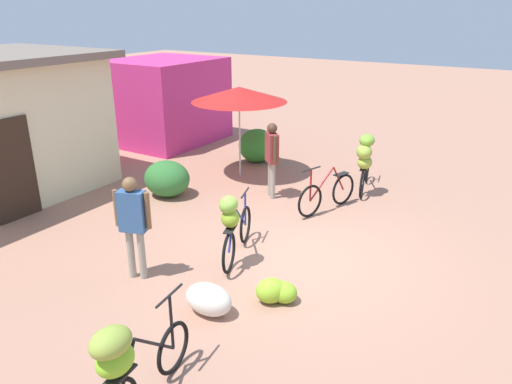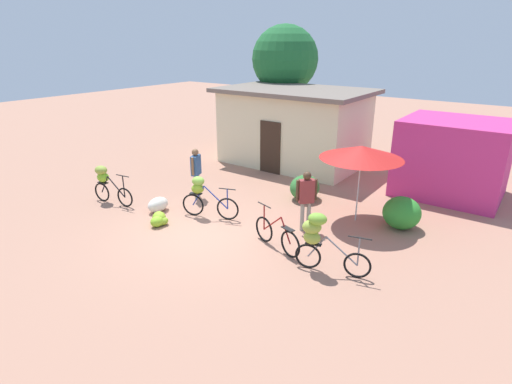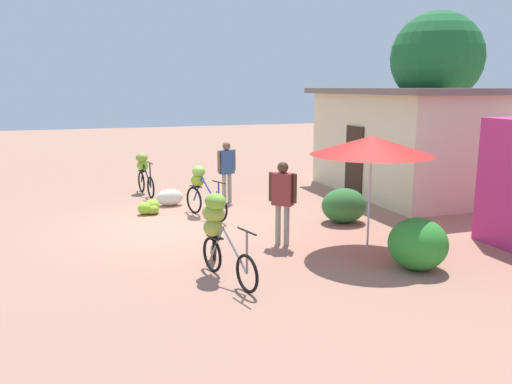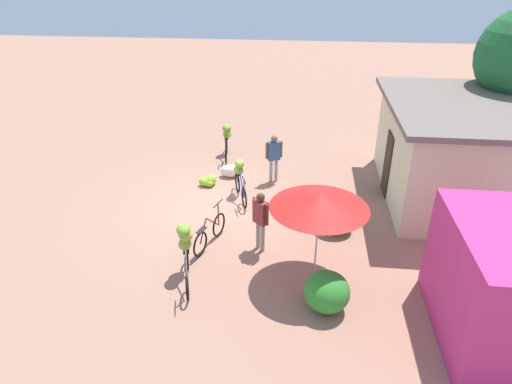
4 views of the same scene
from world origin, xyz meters
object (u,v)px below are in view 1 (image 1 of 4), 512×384
at_px(bicycle_near_pile, 233,223).
at_px(produce_sack, 209,299).
at_px(bicycle_center_loaded, 327,194).
at_px(person_bystander, 133,218).
at_px(shop_pink, 165,101).
at_px(market_umbrella, 239,94).
at_px(bicycle_leftmost, 126,359).
at_px(bicycle_by_shop, 365,158).
at_px(banana_pile_on_ground, 276,291).
at_px(person_vendor, 272,153).

bearing_deg(bicycle_near_pile, produce_sack, -158.87).
height_order(bicycle_near_pile, produce_sack, bicycle_near_pile).
bearing_deg(bicycle_center_loaded, person_bystander, 160.87).
relative_size(shop_pink, bicycle_near_pile, 1.92).
bearing_deg(bicycle_near_pile, market_umbrella, 32.42).
xyz_separation_m(produce_sack, person_bystander, (0.18, 1.51, 0.79)).
xyz_separation_m(market_umbrella, bicycle_leftmost, (-6.94, -3.30, -1.28)).
bearing_deg(bicycle_by_shop, market_umbrella, 96.94).
bearing_deg(shop_pink, produce_sack, -134.87).
bearing_deg(bicycle_near_pile, bicycle_center_loaded, -8.33).
xyz_separation_m(bicycle_by_shop, produce_sack, (-5.45, 0.17, -0.62)).
bearing_deg(shop_pink, person_bystander, -141.33).
bearing_deg(bicycle_leftmost, banana_pile_on_ground, -4.56).
relative_size(bicycle_near_pile, bicycle_center_loaded, 1.03).
relative_size(banana_pile_on_ground, produce_sack, 0.93).
height_order(market_umbrella, bicycle_near_pile, market_umbrella).
relative_size(bicycle_by_shop, person_vendor, 1.00).
distance_m(bicycle_near_pile, bicycle_center_loaded, 2.83).
bearing_deg(market_umbrella, bicycle_leftmost, -154.55).
xyz_separation_m(bicycle_by_shop, banana_pile_on_ground, (-4.70, -0.46, -0.69)).
xyz_separation_m(banana_pile_on_ground, person_bystander, (-0.57, 2.14, 0.85)).
bearing_deg(bicycle_near_pile, person_bystander, 141.03).
bearing_deg(market_umbrella, person_bystander, -164.39).
bearing_deg(person_vendor, bicycle_leftmost, -162.67).
xyz_separation_m(shop_pink, produce_sack, (-6.70, -6.73, -1.02)).
relative_size(bicycle_leftmost, produce_sack, 2.27).
bearing_deg(person_vendor, person_bystander, 179.44).
bearing_deg(bicycle_by_shop, banana_pile_on_ground, -174.42).
distance_m(bicycle_near_pile, produce_sack, 1.56).
bearing_deg(produce_sack, shop_pink, 45.13).
bearing_deg(banana_pile_on_ground, bicycle_near_pile, 61.55).
bearing_deg(bicycle_leftmost, person_bystander, 43.47).
distance_m(shop_pink, market_umbrella, 4.25).
distance_m(bicycle_leftmost, bicycle_center_loaded, 6.07).
bearing_deg(person_bystander, person_vendor, -0.56).
relative_size(market_umbrella, produce_sack, 3.25).
distance_m(market_umbrella, produce_sack, 6.11).
bearing_deg(market_umbrella, banana_pile_on_ground, -140.92).
xyz_separation_m(shop_pink, bicycle_near_pile, (-5.32, -6.20, -0.55)).
distance_m(shop_pink, banana_pile_on_ground, 9.53).
bearing_deg(bicycle_by_shop, produce_sack, 178.17).
bearing_deg(produce_sack, bicycle_near_pile, 21.13).
distance_m(person_vendor, person_bystander, 4.04).
bearing_deg(produce_sack, market_umbrella, 29.57).
bearing_deg(bicycle_leftmost, bicycle_near_pile, 16.44).
distance_m(bicycle_center_loaded, produce_sack, 4.17).
bearing_deg(bicycle_leftmost, person_vendor, 17.33).
bearing_deg(person_bystander, bicycle_center_loaded, -19.13).
height_order(market_umbrella, bicycle_center_loaded, market_umbrella).
height_order(shop_pink, person_bystander, shop_pink).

